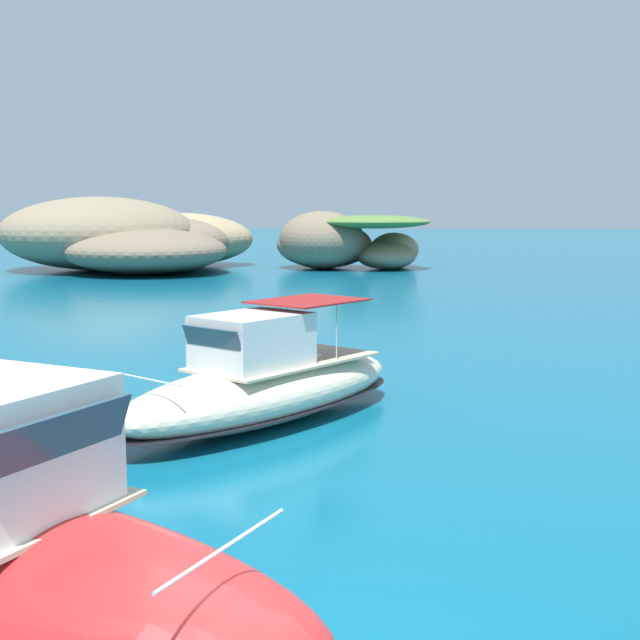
{
  "coord_description": "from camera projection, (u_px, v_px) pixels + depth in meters",
  "views": [
    {
      "loc": [
        1.5,
        -7.42,
        4.94
      ],
      "look_at": [
        -1.84,
        19.5,
        1.32
      ],
      "focal_mm": 47.11,
      "sensor_mm": 36.0,
      "label": 1
    }
  ],
  "objects": [
    {
      "name": "islet_small",
      "position": [
        340.0,
        242.0,
        69.24
      ],
      "size": [
        13.57,
        11.08,
        4.74
      ],
      "color": "#756651",
      "rests_on": "ground"
    },
    {
      "name": "islet_large",
      "position": [
        129.0,
        239.0,
        68.35
      ],
      "size": [
        24.27,
        23.8,
        5.89
      ],
      "color": "#756651",
      "rests_on": "ground"
    },
    {
      "name": "motorboat_cream",
      "position": [
        265.0,
        385.0,
        19.42
      ],
      "size": [
        6.93,
        8.76,
        2.73
      ],
      "color": "beige",
      "rests_on": "ground"
    }
  ]
}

